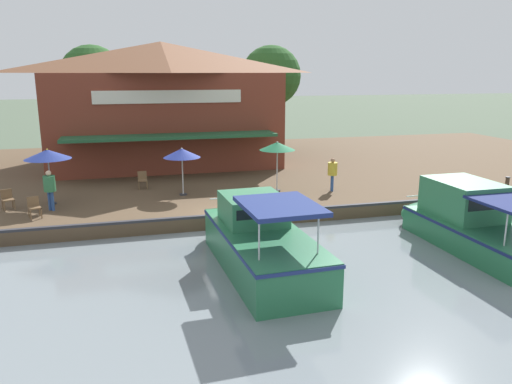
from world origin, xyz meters
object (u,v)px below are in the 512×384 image
at_px(cafe_chair_mid_patio, 7,198).
at_px(motorboat_distant_upstream, 467,222).
at_px(motorboat_fourth_along, 256,238).
at_px(cafe_chair_under_first_umbrella, 142,179).
at_px(person_mid_patio, 50,185).
at_px(person_at_quay_edge, 332,171).
at_px(patio_umbrella_by_entrance, 277,146).
at_px(waterfront_restaurant, 163,102).
at_px(tree_downstream_bank, 90,80).
at_px(tree_upstream_bank, 270,78).
at_px(cafe_chair_beside_entrance, 34,206).
at_px(mooring_post, 507,185).
at_px(patio_umbrella_far_corner, 48,154).
at_px(patio_umbrella_near_quay_edge, 182,153).

xyz_separation_m(cafe_chair_mid_patio, motorboat_distant_upstream, (7.45, 17.01, -0.17)).
bearing_deg(motorboat_fourth_along, cafe_chair_under_first_umbrella, -161.63).
relative_size(person_mid_patio, person_at_quay_edge, 1.05).
height_order(patio_umbrella_by_entrance, cafe_chair_mid_patio, patio_umbrella_by_entrance).
relative_size(waterfront_restaurant, person_at_quay_edge, 8.68).
relative_size(cafe_chair_mid_patio, person_mid_patio, 0.50).
relative_size(motorboat_distant_upstream, tree_downstream_bank, 0.96).
height_order(patio_umbrella_by_entrance, motorboat_fourth_along, patio_umbrella_by_entrance).
height_order(cafe_chair_under_first_umbrella, tree_upstream_bank, tree_upstream_bank).
distance_m(cafe_chair_beside_entrance, mooring_post, 21.26).
height_order(person_mid_patio, person_at_quay_edge, person_mid_patio).
distance_m(waterfront_restaurant, mooring_post, 20.11).
height_order(person_mid_patio, tree_upstream_bank, tree_upstream_bank).
bearing_deg(person_at_quay_edge, person_mid_patio, -88.85).
height_order(cafe_chair_under_first_umbrella, motorboat_distant_upstream, motorboat_distant_upstream).
bearing_deg(waterfront_restaurant, patio_umbrella_by_entrance, 25.75).
bearing_deg(waterfront_restaurant, cafe_chair_under_first_umbrella, -13.55).
height_order(mooring_post, tree_downstream_bank, tree_downstream_bank).
height_order(patio_umbrella_by_entrance, cafe_chair_beside_entrance, patio_umbrella_by_entrance).
height_order(motorboat_distant_upstream, tree_upstream_bank, tree_upstream_bank).
bearing_deg(motorboat_distant_upstream, mooring_post, 128.02).
bearing_deg(tree_upstream_bank, motorboat_fourth_along, -17.52).
relative_size(cafe_chair_mid_patio, motorboat_distant_upstream, 0.12).
xyz_separation_m(cafe_chair_under_first_umbrella, cafe_chair_beside_entrance, (4.17, -4.41, 0.00)).
xyz_separation_m(patio_umbrella_by_entrance, patio_umbrella_far_corner, (-0.22, -10.35, 0.01)).
xyz_separation_m(motorboat_fourth_along, tree_upstream_bank, (-21.18, 6.68, 4.95)).
xyz_separation_m(cafe_chair_beside_entrance, mooring_post, (1.51, 21.20, -0.05)).
bearing_deg(person_mid_patio, patio_umbrella_near_quay_edge, 102.75).
bearing_deg(cafe_chair_beside_entrance, person_at_quay_edge, 95.23).
bearing_deg(tree_downstream_bank, patio_umbrella_near_quay_edge, 21.91).
height_order(patio_umbrella_near_quay_edge, tree_upstream_bank, tree_upstream_bank).
distance_m(cafe_chair_mid_patio, motorboat_fourth_along, 11.59).
bearing_deg(person_mid_patio, patio_umbrella_by_entrance, 95.08).
height_order(cafe_chair_under_first_umbrella, person_mid_patio, person_mid_patio).
xyz_separation_m(patio_umbrella_near_quay_edge, person_mid_patio, (1.29, -5.69, -0.93)).
relative_size(cafe_chair_beside_entrance, tree_downstream_bank, 0.11).
distance_m(tree_upstream_bank, tree_downstream_bank, 12.80).
distance_m(cafe_chair_under_first_umbrella, tree_upstream_bank, 15.83).
bearing_deg(waterfront_restaurant, tree_upstream_bank, 116.61).
xyz_separation_m(patio_umbrella_by_entrance, person_mid_patio, (0.91, -10.23, -1.13)).
xyz_separation_m(patio_umbrella_near_quay_edge, patio_umbrella_far_corner, (0.16, -5.81, 0.21)).
bearing_deg(mooring_post, patio_umbrella_by_entrance, -107.95).
relative_size(waterfront_restaurant, patio_umbrella_by_entrance, 5.75).
xyz_separation_m(patio_umbrella_by_entrance, motorboat_fourth_along, (7.54, -3.06, -1.89)).
xyz_separation_m(motorboat_fourth_along, motorboat_distant_upstream, (0.13, 8.03, -0.02)).
distance_m(patio_umbrella_by_entrance, cafe_chair_mid_patio, 12.17).
xyz_separation_m(waterfront_restaurant, tree_upstream_bank, (-4.12, 8.21, 1.46)).
relative_size(patio_umbrella_near_quay_edge, patio_umbrella_far_corner, 0.92).
bearing_deg(waterfront_restaurant, cafe_chair_beside_entrance, -28.37).
relative_size(cafe_chair_mid_patio, cafe_chair_beside_entrance, 1.00).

